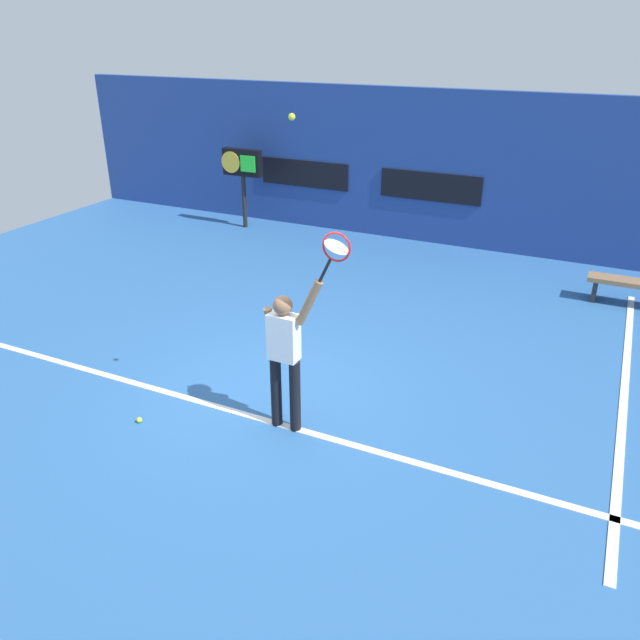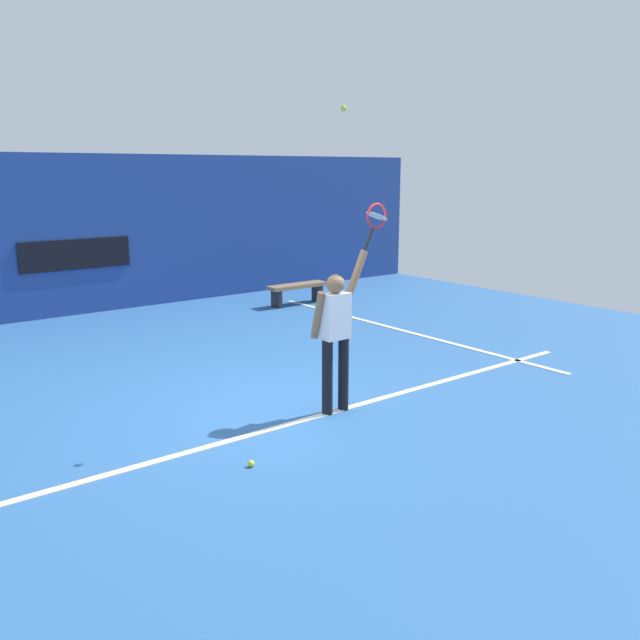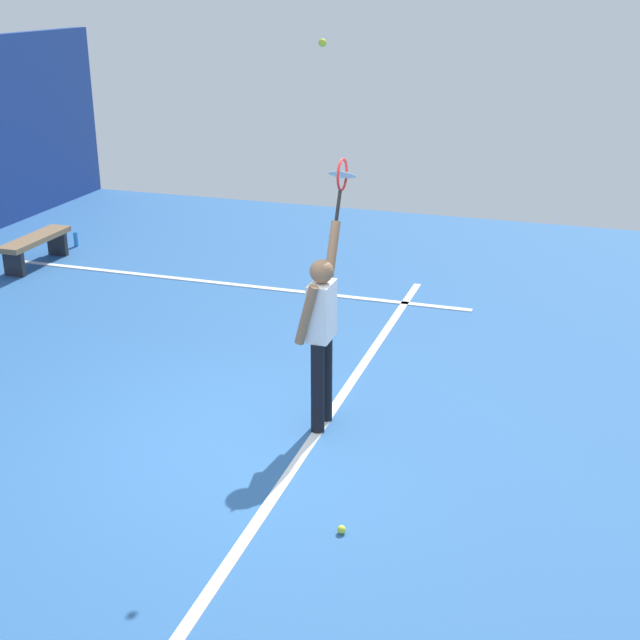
{
  "view_description": "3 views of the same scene",
  "coord_description": "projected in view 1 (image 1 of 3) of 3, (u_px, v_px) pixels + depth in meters",
  "views": [
    {
      "loc": [
        3.62,
        -6.06,
        4.35
      ],
      "look_at": [
        0.73,
        -0.02,
        1.2
      ],
      "focal_mm": 35.32,
      "sensor_mm": 36.0,
      "label": 1
    },
    {
      "loc": [
        -4.33,
        -6.58,
        2.89
      ],
      "look_at": [
        0.71,
        -0.09,
        1.04
      ],
      "focal_mm": 37.66,
      "sensor_mm": 36.0,
      "label": 2
    },
    {
      "loc": [
        -6.61,
        -2.9,
        4.04
      ],
      "look_at": [
        0.64,
        -0.55,
        1.07
      ],
      "focal_mm": 48.96,
      "sensor_mm": 36.0,
      "label": 3
    }
  ],
  "objects": [
    {
      "name": "back_wall",
      "position": [
        433.0,
        168.0,
        13.3
      ],
      "size": [
        18.0,
        0.2,
        3.2
      ],
      "primitive_type": "cube",
      "color": "navy",
      "rests_on": "ground_plane"
    },
    {
      "name": "scoreboard_clock",
      "position": [
        242.0,
        166.0,
        14.32
      ],
      "size": [
        0.96,
        0.2,
        1.82
      ],
      "color": "black",
      "rests_on": "ground_plane"
    },
    {
      "name": "court_baseline",
      "position": [
        246.0,
        415.0,
        7.72
      ],
      "size": [
        10.0,
        0.1,
        0.01
      ],
      "primitive_type": "cube",
      "color": "white",
      "rests_on": "ground_plane"
    },
    {
      "name": "spare_ball",
      "position": [
        139.0,
        420.0,
        7.57
      ],
      "size": [
        0.07,
        0.07,
        0.07
      ],
      "primitive_type": "sphere",
      "color": "#CCE033",
      "rests_on": "ground_plane"
    },
    {
      "name": "tennis_racket",
      "position": [
        335.0,
        250.0,
        6.29
      ],
      "size": [
        0.42,
        0.27,
        0.62
      ],
      "color": "black"
    },
    {
      "name": "ground_plane",
      "position": [
        270.0,
        392.0,
        8.22
      ],
      "size": [
        18.0,
        18.0,
        0.0
      ],
      "primitive_type": "plane",
      "color": "#2D609E"
    },
    {
      "name": "tennis_ball",
      "position": [
        292.0,
        117.0,
        5.98
      ],
      "size": [
        0.07,
        0.07,
        0.07
      ],
      "primitive_type": "sphere",
      "color": "#CCE033"
    },
    {
      "name": "sponsor_banner_center",
      "position": [
        430.0,
        187.0,
        13.36
      ],
      "size": [
        2.2,
        0.03,
        0.6
      ],
      "primitive_type": "cube",
      "color": "black"
    },
    {
      "name": "sponsor_banner_portside",
      "position": [
        304.0,
        174.0,
        14.53
      ],
      "size": [
        2.2,
        0.03,
        0.6
      ],
      "primitive_type": "cube",
      "color": "black"
    },
    {
      "name": "court_bench",
      "position": [
        631.0,
        287.0,
        10.63
      ],
      "size": [
        1.4,
        0.36,
        0.45
      ],
      "color": "olive",
      "rests_on": "ground_plane"
    },
    {
      "name": "tennis_player",
      "position": [
        285.0,
        352.0,
        7.09
      ],
      "size": [
        0.73,
        0.31,
        1.96
      ],
      "color": "black",
      "rests_on": "ground_plane"
    },
    {
      "name": "court_sideline",
      "position": [
        624.0,
        392.0,
        8.21
      ],
      "size": [
        0.1,
        7.0,
        0.01
      ],
      "primitive_type": "cube",
      "color": "white",
      "rests_on": "ground_plane"
    }
  ]
}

